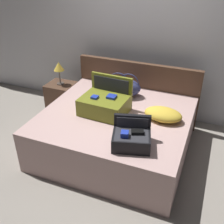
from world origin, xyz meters
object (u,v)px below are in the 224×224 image
object	(u,v)px
bed	(116,132)
pillow_near_headboard	(163,114)
table_lamp	(59,67)
duffel_bag	(123,87)
hard_case_medium	(131,137)
nightstand	(62,98)
hard_case_large	(105,103)

from	to	relation	value
bed	pillow_near_headboard	distance (m)	0.71
bed	table_lamp	world-z (taller)	table_lamp
duffel_bag	bed	bearing A→B (deg)	-79.96
hard_case_medium	pillow_near_headboard	bearing A→B (deg)	57.09
pillow_near_headboard	nightstand	world-z (taller)	pillow_near_headboard
duffel_bag	pillow_near_headboard	bearing A→B (deg)	-32.76
duffel_bag	nightstand	bearing A→B (deg)	175.54
nightstand	hard_case_medium	bearing A→B (deg)	-36.14
table_lamp	hard_case_large	bearing A→B (deg)	-30.65
hard_case_large	nightstand	world-z (taller)	hard_case_large
pillow_near_headboard	hard_case_medium	bearing A→B (deg)	-106.89
pillow_near_headboard	table_lamp	bearing A→B (deg)	163.66
hard_case_medium	nightstand	size ratio (longest dim) A/B	0.91
hard_case_medium	nightstand	distance (m)	2.06
table_lamp	duffel_bag	bearing A→B (deg)	-4.46
nightstand	duffel_bag	bearing A→B (deg)	-4.46
duffel_bag	table_lamp	size ratio (longest dim) A/B	1.45
duffel_bag	table_lamp	bearing A→B (deg)	175.54
hard_case_large	table_lamp	distance (m)	1.26
pillow_near_headboard	nightstand	xyz separation A→B (m)	(-1.83, 0.54, -0.39)
hard_case_large	table_lamp	xyz separation A→B (m)	(-1.08, 0.64, 0.11)
bed	table_lamp	bearing A→B (deg)	152.81
hard_case_medium	table_lamp	size ratio (longest dim) A/B	1.29
hard_case_large	duffel_bag	size ratio (longest dim) A/B	1.11
duffel_bag	nightstand	world-z (taller)	duffel_bag
duffel_bag	pillow_near_headboard	distance (m)	0.83
nightstand	table_lamp	world-z (taller)	table_lamp
hard_case_large	pillow_near_headboard	world-z (taller)	hard_case_large
nightstand	table_lamp	size ratio (longest dim) A/B	1.42
pillow_near_headboard	nightstand	size ratio (longest dim) A/B	0.89
bed	hard_case_medium	bearing A→B (deg)	-54.35
hard_case_medium	hard_case_large	bearing A→B (deg)	118.98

